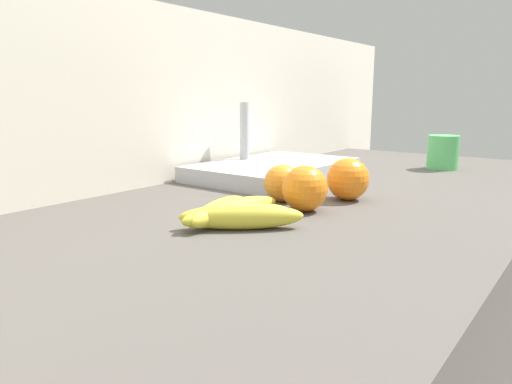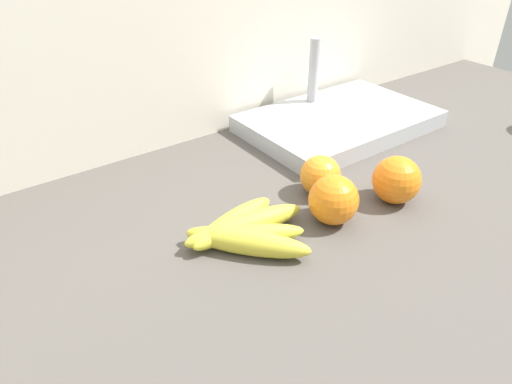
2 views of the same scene
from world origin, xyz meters
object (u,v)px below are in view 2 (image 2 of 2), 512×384
object	(u,v)px
banana_bunch	(243,231)
orange_right	(320,175)
orange_back_left	(396,180)
orange_center	(333,200)
sink_basin	(339,120)

from	to	relation	value
banana_bunch	orange_right	distance (m)	0.19
orange_right	orange_back_left	bearing A→B (deg)	-46.54
orange_right	orange_back_left	distance (m)	0.13
banana_bunch	orange_center	bearing A→B (deg)	-15.59
orange_center	orange_back_left	bearing A→B (deg)	-8.34
orange_right	sink_basin	xyz separation A→B (m)	(0.22, 0.18, -0.02)
orange_right	sink_basin	distance (m)	0.29
banana_bunch	orange_right	world-z (taller)	orange_right
orange_back_left	orange_right	bearing A→B (deg)	133.46
orange_center	orange_back_left	xyz separation A→B (m)	(0.13, -0.02, 0.00)
orange_center	banana_bunch	bearing A→B (deg)	164.41
orange_center	sink_basin	size ratio (longest dim) A/B	0.19
banana_bunch	sink_basin	size ratio (longest dim) A/B	0.48
sink_basin	banana_bunch	bearing A→B (deg)	-152.73
orange_back_left	sink_basin	size ratio (longest dim) A/B	0.20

